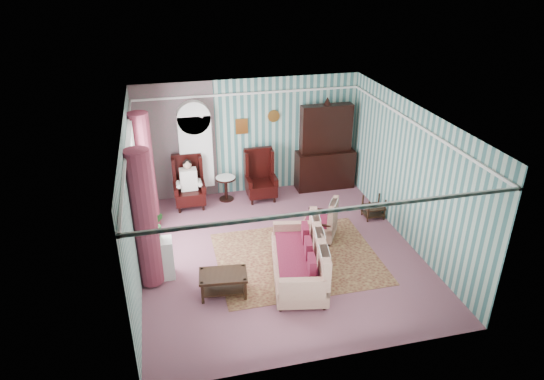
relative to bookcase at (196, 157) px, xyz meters
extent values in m
plane|color=#884F5E|center=(1.35, -2.84, -1.12)|extent=(6.00, 6.00, 0.00)
cube|color=#3D6F6D|center=(1.35, 0.16, 0.33)|extent=(5.50, 0.02, 2.90)
cube|color=#3D6F6D|center=(1.35, -5.84, 0.33)|extent=(5.50, 0.02, 2.90)
cube|color=#3D6F6D|center=(-1.40, -2.84, 0.33)|extent=(0.02, 6.00, 2.90)
cube|color=#3D6F6D|center=(4.10, -2.84, 0.33)|extent=(0.02, 6.00, 2.90)
cube|color=silver|center=(1.35, -2.84, 1.78)|extent=(5.50, 6.00, 0.02)
cube|color=#994D69|center=(-0.45, 0.15, 0.33)|extent=(1.90, 0.01, 2.90)
cube|color=white|center=(1.35, -2.84, 1.43)|extent=(5.50, 6.00, 0.05)
cube|color=white|center=(-1.37, -2.24, 0.43)|extent=(0.04, 1.50, 1.90)
cylinder|color=brown|center=(-1.20, -3.29, 0.23)|extent=(0.44, 0.44, 2.60)
cylinder|color=brown|center=(-1.20, -1.19, 0.23)|extent=(0.44, 0.44, 2.60)
cube|color=#B87831|center=(1.15, 0.13, 0.63)|extent=(0.30, 0.03, 0.38)
cube|color=white|center=(0.00, 0.00, 0.00)|extent=(0.80, 0.28, 2.24)
cube|color=black|center=(3.25, -0.12, 0.06)|extent=(1.50, 0.56, 2.36)
cube|color=black|center=(-0.25, -0.39, -0.50)|extent=(0.76, 0.80, 1.25)
cube|color=black|center=(1.50, -0.39, -0.50)|extent=(0.76, 0.80, 1.25)
cylinder|color=black|center=(0.65, -0.24, -0.82)|extent=(0.50, 0.50, 0.60)
cube|color=black|center=(3.82, -1.94, -0.85)|extent=(0.45, 0.38, 0.54)
cube|color=white|center=(-1.05, -3.14, -0.72)|extent=(0.55, 0.35, 0.80)
cube|color=#49181E|center=(1.65, -3.14, -1.11)|extent=(3.20, 2.60, 0.01)
cube|color=beige|center=(1.47, -3.80, -0.63)|extent=(1.41, 2.19, 0.98)
cube|color=beige|center=(2.31, -2.49, -0.65)|extent=(1.12, 1.08, 0.94)
cube|color=black|center=(0.04, -3.93, -0.90)|extent=(0.90, 0.62, 0.44)
imported|color=#2A581B|center=(-1.12, -3.25, -0.10)|extent=(0.45, 0.42, 0.43)
imported|color=#214916|center=(-1.03, -3.00, -0.07)|extent=(0.30, 0.25, 0.51)
imported|color=#205119|center=(-1.10, -3.02, -0.12)|extent=(0.30, 0.30, 0.41)
camera|label=1|loc=(-0.75, -10.96, 4.42)|focal=32.00mm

